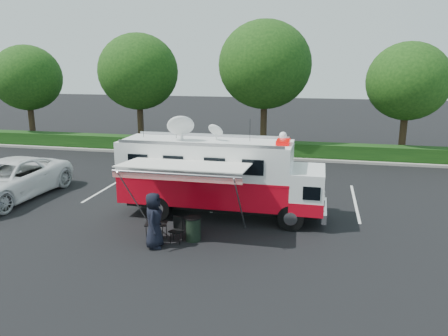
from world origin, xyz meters
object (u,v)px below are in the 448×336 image
(folding_table, at_px, (156,224))
(trash_bin, at_px, (193,229))
(white_suv, at_px, (10,199))
(command_truck, at_px, (220,176))

(folding_table, distance_m, trash_bin, 1.32)
(white_suv, xyz_separation_m, trash_bin, (9.65, -2.77, 0.44))
(command_truck, height_order, trash_bin, command_truck)
(white_suv, relative_size, trash_bin, 7.45)
(command_truck, bearing_deg, folding_table, -118.96)
(command_truck, distance_m, trash_bin, 2.99)
(trash_bin, bearing_deg, command_truck, 82.81)
(command_truck, distance_m, folding_table, 3.53)
(command_truck, xyz_separation_m, folding_table, (-1.62, -2.93, -1.11))
(command_truck, height_order, folding_table, command_truck)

